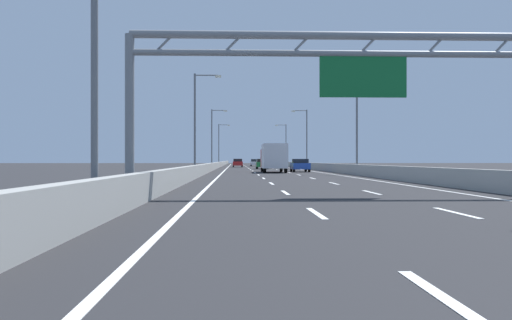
# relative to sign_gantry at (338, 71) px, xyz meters

# --- Properties ---
(ground_plane) EXTENTS (260.00, 260.00, 0.00)m
(ground_plane) POSITION_rel_sign_gantry_xyz_m (-0.15, 79.95, -4.84)
(ground_plane) COLOR #262628
(lane_dash_left_0) EXTENTS (0.16, 3.00, 0.01)m
(lane_dash_left_0) POSITION_rel_sign_gantry_xyz_m (-1.95, -16.55, -4.83)
(lane_dash_left_0) COLOR white
(lane_dash_left_0) RESTS_ON ground_plane
(lane_dash_left_1) EXTENTS (0.16, 3.00, 0.01)m
(lane_dash_left_1) POSITION_rel_sign_gantry_xyz_m (-1.95, -7.55, -4.83)
(lane_dash_left_1) COLOR white
(lane_dash_left_1) RESTS_ON ground_plane
(lane_dash_left_2) EXTENTS (0.16, 3.00, 0.01)m
(lane_dash_left_2) POSITION_rel_sign_gantry_xyz_m (-1.95, 1.45, -4.83)
(lane_dash_left_2) COLOR white
(lane_dash_left_2) RESTS_ON ground_plane
(lane_dash_left_3) EXTENTS (0.16, 3.00, 0.01)m
(lane_dash_left_3) POSITION_rel_sign_gantry_xyz_m (-1.95, 10.45, -4.83)
(lane_dash_left_3) COLOR white
(lane_dash_left_3) RESTS_ON ground_plane
(lane_dash_left_4) EXTENTS (0.16, 3.00, 0.01)m
(lane_dash_left_4) POSITION_rel_sign_gantry_xyz_m (-1.95, 19.45, -4.83)
(lane_dash_left_4) COLOR white
(lane_dash_left_4) RESTS_ON ground_plane
(lane_dash_left_5) EXTENTS (0.16, 3.00, 0.01)m
(lane_dash_left_5) POSITION_rel_sign_gantry_xyz_m (-1.95, 28.45, -4.83)
(lane_dash_left_5) COLOR white
(lane_dash_left_5) RESTS_ON ground_plane
(lane_dash_left_6) EXTENTS (0.16, 3.00, 0.01)m
(lane_dash_left_6) POSITION_rel_sign_gantry_xyz_m (-1.95, 37.45, -4.83)
(lane_dash_left_6) COLOR white
(lane_dash_left_6) RESTS_ON ground_plane
(lane_dash_left_7) EXTENTS (0.16, 3.00, 0.01)m
(lane_dash_left_7) POSITION_rel_sign_gantry_xyz_m (-1.95, 46.45, -4.83)
(lane_dash_left_7) COLOR white
(lane_dash_left_7) RESTS_ON ground_plane
(lane_dash_left_8) EXTENTS (0.16, 3.00, 0.01)m
(lane_dash_left_8) POSITION_rel_sign_gantry_xyz_m (-1.95, 55.45, -4.83)
(lane_dash_left_8) COLOR white
(lane_dash_left_8) RESTS_ON ground_plane
(lane_dash_left_9) EXTENTS (0.16, 3.00, 0.01)m
(lane_dash_left_9) POSITION_rel_sign_gantry_xyz_m (-1.95, 64.45, -4.83)
(lane_dash_left_9) COLOR white
(lane_dash_left_9) RESTS_ON ground_plane
(lane_dash_left_10) EXTENTS (0.16, 3.00, 0.01)m
(lane_dash_left_10) POSITION_rel_sign_gantry_xyz_m (-1.95, 73.45, -4.83)
(lane_dash_left_10) COLOR white
(lane_dash_left_10) RESTS_ON ground_plane
(lane_dash_left_11) EXTENTS (0.16, 3.00, 0.01)m
(lane_dash_left_11) POSITION_rel_sign_gantry_xyz_m (-1.95, 82.45, -4.83)
(lane_dash_left_11) COLOR white
(lane_dash_left_11) RESTS_ON ground_plane
(lane_dash_left_12) EXTENTS (0.16, 3.00, 0.01)m
(lane_dash_left_12) POSITION_rel_sign_gantry_xyz_m (-1.95, 91.45, -4.83)
(lane_dash_left_12) COLOR white
(lane_dash_left_12) RESTS_ON ground_plane
(lane_dash_left_13) EXTENTS (0.16, 3.00, 0.01)m
(lane_dash_left_13) POSITION_rel_sign_gantry_xyz_m (-1.95, 100.45, -4.83)
(lane_dash_left_13) COLOR white
(lane_dash_left_13) RESTS_ON ground_plane
(lane_dash_left_14) EXTENTS (0.16, 3.00, 0.01)m
(lane_dash_left_14) POSITION_rel_sign_gantry_xyz_m (-1.95, 109.45, -4.83)
(lane_dash_left_14) COLOR white
(lane_dash_left_14) RESTS_ON ground_plane
(lane_dash_left_15) EXTENTS (0.16, 3.00, 0.01)m
(lane_dash_left_15) POSITION_rel_sign_gantry_xyz_m (-1.95, 118.45, -4.83)
(lane_dash_left_15) COLOR white
(lane_dash_left_15) RESTS_ON ground_plane
(lane_dash_left_16) EXTENTS (0.16, 3.00, 0.01)m
(lane_dash_left_16) POSITION_rel_sign_gantry_xyz_m (-1.95, 127.45, -4.83)
(lane_dash_left_16) COLOR white
(lane_dash_left_16) RESTS_ON ground_plane
(lane_dash_left_17) EXTENTS (0.16, 3.00, 0.01)m
(lane_dash_left_17) POSITION_rel_sign_gantry_xyz_m (-1.95, 136.45, -4.83)
(lane_dash_left_17) COLOR white
(lane_dash_left_17) RESTS_ON ground_plane
(lane_dash_right_1) EXTENTS (0.16, 3.00, 0.01)m
(lane_dash_right_1) POSITION_rel_sign_gantry_xyz_m (1.65, -7.55, -4.83)
(lane_dash_right_1) COLOR white
(lane_dash_right_1) RESTS_ON ground_plane
(lane_dash_right_2) EXTENTS (0.16, 3.00, 0.01)m
(lane_dash_right_2) POSITION_rel_sign_gantry_xyz_m (1.65, 1.45, -4.83)
(lane_dash_right_2) COLOR white
(lane_dash_right_2) RESTS_ON ground_plane
(lane_dash_right_3) EXTENTS (0.16, 3.00, 0.01)m
(lane_dash_right_3) POSITION_rel_sign_gantry_xyz_m (1.65, 10.45, -4.83)
(lane_dash_right_3) COLOR white
(lane_dash_right_3) RESTS_ON ground_plane
(lane_dash_right_4) EXTENTS (0.16, 3.00, 0.01)m
(lane_dash_right_4) POSITION_rel_sign_gantry_xyz_m (1.65, 19.45, -4.83)
(lane_dash_right_4) COLOR white
(lane_dash_right_4) RESTS_ON ground_plane
(lane_dash_right_5) EXTENTS (0.16, 3.00, 0.01)m
(lane_dash_right_5) POSITION_rel_sign_gantry_xyz_m (1.65, 28.45, -4.83)
(lane_dash_right_5) COLOR white
(lane_dash_right_5) RESTS_ON ground_plane
(lane_dash_right_6) EXTENTS (0.16, 3.00, 0.01)m
(lane_dash_right_6) POSITION_rel_sign_gantry_xyz_m (1.65, 37.45, -4.83)
(lane_dash_right_6) COLOR white
(lane_dash_right_6) RESTS_ON ground_plane
(lane_dash_right_7) EXTENTS (0.16, 3.00, 0.01)m
(lane_dash_right_7) POSITION_rel_sign_gantry_xyz_m (1.65, 46.45, -4.83)
(lane_dash_right_7) COLOR white
(lane_dash_right_7) RESTS_ON ground_plane
(lane_dash_right_8) EXTENTS (0.16, 3.00, 0.01)m
(lane_dash_right_8) POSITION_rel_sign_gantry_xyz_m (1.65, 55.45, -4.83)
(lane_dash_right_8) COLOR white
(lane_dash_right_8) RESTS_ON ground_plane
(lane_dash_right_9) EXTENTS (0.16, 3.00, 0.01)m
(lane_dash_right_9) POSITION_rel_sign_gantry_xyz_m (1.65, 64.45, -4.83)
(lane_dash_right_9) COLOR white
(lane_dash_right_9) RESTS_ON ground_plane
(lane_dash_right_10) EXTENTS (0.16, 3.00, 0.01)m
(lane_dash_right_10) POSITION_rel_sign_gantry_xyz_m (1.65, 73.45, -4.83)
(lane_dash_right_10) COLOR white
(lane_dash_right_10) RESTS_ON ground_plane
(lane_dash_right_11) EXTENTS (0.16, 3.00, 0.01)m
(lane_dash_right_11) POSITION_rel_sign_gantry_xyz_m (1.65, 82.45, -4.83)
(lane_dash_right_11) COLOR white
(lane_dash_right_11) RESTS_ON ground_plane
(lane_dash_right_12) EXTENTS (0.16, 3.00, 0.01)m
(lane_dash_right_12) POSITION_rel_sign_gantry_xyz_m (1.65, 91.45, -4.83)
(lane_dash_right_12) COLOR white
(lane_dash_right_12) RESTS_ON ground_plane
(lane_dash_right_13) EXTENTS (0.16, 3.00, 0.01)m
(lane_dash_right_13) POSITION_rel_sign_gantry_xyz_m (1.65, 100.45, -4.83)
(lane_dash_right_13) COLOR white
(lane_dash_right_13) RESTS_ON ground_plane
(lane_dash_right_14) EXTENTS (0.16, 3.00, 0.01)m
(lane_dash_right_14) POSITION_rel_sign_gantry_xyz_m (1.65, 109.45, -4.83)
(lane_dash_right_14) COLOR white
(lane_dash_right_14) RESTS_ON ground_plane
(lane_dash_right_15) EXTENTS (0.16, 3.00, 0.01)m
(lane_dash_right_15) POSITION_rel_sign_gantry_xyz_m (1.65, 118.45, -4.83)
(lane_dash_right_15) COLOR white
(lane_dash_right_15) RESTS_ON ground_plane
(lane_dash_right_16) EXTENTS (0.16, 3.00, 0.01)m
(lane_dash_right_16) POSITION_rel_sign_gantry_xyz_m (1.65, 127.45, -4.83)
(lane_dash_right_16) COLOR white
(lane_dash_right_16) RESTS_ON ground_plane
(lane_dash_right_17) EXTENTS (0.16, 3.00, 0.01)m
(lane_dash_right_17) POSITION_rel_sign_gantry_xyz_m (1.65, 136.45, -4.83)
(lane_dash_right_17) COLOR white
(lane_dash_right_17) RESTS_ON ground_plane
(edge_line_left) EXTENTS (0.16, 176.00, 0.01)m
(edge_line_left) POSITION_rel_sign_gantry_xyz_m (-5.40, 67.95, -4.83)
(edge_line_left) COLOR white
(edge_line_left) RESTS_ON ground_plane
(edge_line_right) EXTENTS (0.16, 176.00, 0.01)m
(edge_line_right) POSITION_rel_sign_gantry_xyz_m (5.10, 67.95, -4.83)
(edge_line_right) COLOR white
(edge_line_right) RESTS_ON ground_plane
(barrier_left) EXTENTS (0.45, 220.00, 0.95)m
(barrier_left) POSITION_rel_sign_gantry_xyz_m (-7.05, 89.95, -4.36)
(barrier_left) COLOR #9E9E99
(barrier_left) RESTS_ON ground_plane
(barrier_right) EXTENTS (0.45, 220.00, 0.95)m
(barrier_right) POSITION_rel_sign_gantry_xyz_m (6.75, 89.95, -4.36)
(barrier_right) COLOR #9E9E99
(barrier_right) RESTS_ON ground_plane
(sign_gantry) EXTENTS (16.20, 0.36, 6.36)m
(sign_gantry) POSITION_rel_sign_gantry_xyz_m (0.00, 0.00, 0.00)
(sign_gantry) COLOR gray
(sign_gantry) RESTS_ON ground_plane
(streetlamp_left_near) EXTENTS (2.58, 0.28, 9.50)m
(streetlamp_left_near) POSITION_rel_sign_gantry_xyz_m (-7.61, -6.30, 0.56)
(streetlamp_left_near) COLOR slate
(streetlamp_left_near) RESTS_ON ground_plane
(streetlamp_left_mid) EXTENTS (2.58, 0.28, 9.50)m
(streetlamp_left_mid) POSITION_rel_sign_gantry_xyz_m (-7.61, 31.61, 0.56)
(streetlamp_left_mid) COLOR slate
(streetlamp_left_mid) RESTS_ON ground_plane
(streetlamp_right_mid) EXTENTS (2.58, 0.28, 9.50)m
(streetlamp_right_mid) POSITION_rel_sign_gantry_xyz_m (7.32, 31.61, 0.56)
(streetlamp_right_mid) COLOR slate
(streetlamp_right_mid) RESTS_ON ground_plane
(streetlamp_left_far) EXTENTS (2.58, 0.28, 9.50)m
(streetlamp_left_far) POSITION_rel_sign_gantry_xyz_m (-7.61, 69.53, 0.56)
(streetlamp_left_far) COLOR slate
(streetlamp_left_far) RESTS_ON ground_plane
(streetlamp_right_far) EXTENTS (2.58, 0.28, 9.50)m
(streetlamp_right_far) POSITION_rel_sign_gantry_xyz_m (7.32, 69.53, 0.56)
(streetlamp_right_far) COLOR slate
(streetlamp_right_far) RESTS_ON ground_plane
(streetlamp_left_distant) EXTENTS (2.58, 0.28, 9.50)m
(streetlamp_left_distant) POSITION_rel_sign_gantry_xyz_m (-7.61, 107.44, 0.56)
(streetlamp_left_distant) COLOR slate
(streetlamp_left_distant) RESTS_ON ground_plane
(streetlamp_right_distant) EXTENTS (2.58, 0.28, 9.50)m
(streetlamp_right_distant) POSITION_rel_sign_gantry_xyz_m (7.32, 107.44, 0.56)
(streetlamp_right_distant) COLOR slate
(streetlamp_right_distant) RESTS_ON ground_plane
(green_car) EXTENTS (1.77, 4.50, 1.49)m
(green_car) POSITION_rel_sign_gantry_xyz_m (-0.06, 61.99, -4.07)
(green_car) COLOR #1E7A38
(green_car) RESTS_ON ground_plane
(white_car) EXTENTS (1.79, 4.21, 1.50)m
(white_car) POSITION_rel_sign_gantry_xyz_m (0.02, 97.32, -4.08)
(white_car) COLOR silver
(white_car) RESTS_ON ground_plane
(silver_car) EXTENTS (1.73, 4.65, 1.54)m
(silver_car) POSITION_rel_sign_gantry_xyz_m (3.23, 98.43, -4.06)
(silver_car) COLOR #A8ADB2
(silver_car) RESTS_ON ground_plane
(blue_car) EXTENTS (1.89, 4.21, 1.46)m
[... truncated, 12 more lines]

